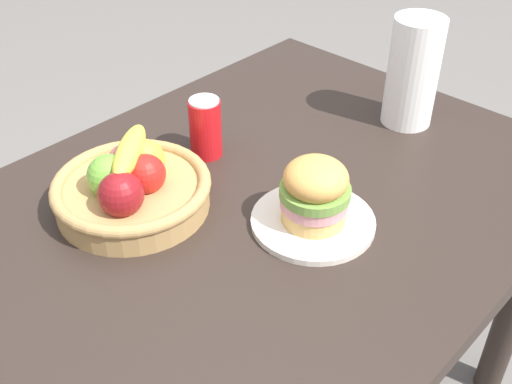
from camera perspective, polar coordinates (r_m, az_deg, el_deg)
The scene contains 6 objects.
dining_table at distance 1.20m, azimuth -2.55°, elevation -6.30°, with size 1.40×0.90×0.75m.
plate at distance 1.12m, azimuth 5.21°, elevation -2.68°, with size 0.22×0.22×0.01m, color silver.
sandwich at distance 1.08m, azimuth 5.40°, elevation 0.05°, with size 0.12×0.12×0.12m.
soda_can at distance 1.27m, azimuth -4.63°, elevation 5.86°, with size 0.07×0.07×0.13m.
fruit_basket at distance 1.15m, azimuth -11.31°, elevation 0.55°, with size 0.29×0.29×0.14m.
paper_towel_roll at distance 1.40m, azimuth 14.11°, elevation 10.54°, with size 0.11×0.11×0.24m, color white.
Camera 1 is at (-0.60, -0.63, 1.47)m, focal length 43.88 mm.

